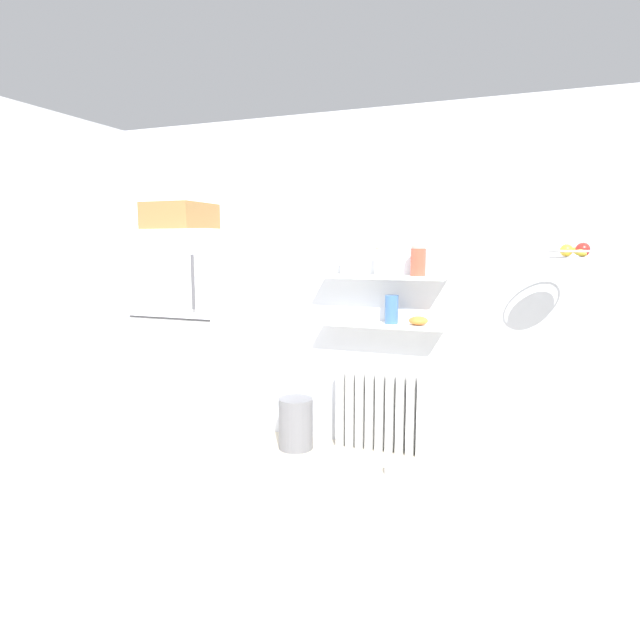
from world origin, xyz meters
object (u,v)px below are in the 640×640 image
Objects in this scene: refrigerator at (195,330)px; storage_jar_2 at (418,261)px; trash_bin at (296,423)px; vase at (392,309)px; pet_food_bowl at (398,470)px; shelf_bowl at (418,321)px; hanging_fruit_basket at (574,252)px; storage_jar_1 at (382,261)px; radiator at (381,411)px; storage_jar_0 at (347,264)px.

storage_jar_2 is at bearing 7.46° from refrigerator.
storage_jar_2 is at bearing 10.74° from trash_bin.
storage_jar_2 is at bearing -0.00° from vase.
refrigerator reaches higher than pet_food_bowl.
trash_bin is at bearing -169.40° from shelf_bowl.
hanging_fruit_basket is (1.19, -0.26, 0.43)m from vase.
storage_jar_1 is 1.51m from pet_food_bowl.
radiator is 2.18× the size of hanging_fruit_basket.
storage_jar_1 is 0.52m from shelf_bowl.
refrigerator is at bearing 175.86° from pet_food_bowl.
storage_jar_1 is at bearing 180.00° from shelf_bowl.
hanging_fruit_basket is at bearing -2.59° from trash_bin.
storage_jar_0 is 1.31m from trash_bin.
refrigerator is at bearing -172.54° from storage_jar_2.
radiator is at bearing 17.67° from trash_bin.
radiator is at bearing 167.28° from hanging_fruit_basket.
vase is 0.53× the size of trash_bin.
refrigerator is 1.36m from storage_jar_0.
radiator is at bearing 121.30° from pet_food_bowl.
hanging_fruit_basket reaches higher than storage_jar_2.
storage_jar_2 is 0.44m from shelf_bowl.
storage_jar_2 is 0.68× the size of hanging_fruit_basket.
trash_bin is (-0.71, -0.17, -0.91)m from vase.
storage_jar_0 is (1.23, 0.23, 0.55)m from refrigerator.
storage_jar_2 is at bearing -6.33° from radiator.
trash_bin is (-0.91, -0.17, -0.84)m from shelf_bowl.
pet_food_bowl is at bearing -12.10° from trash_bin.
shelf_bowl is (0.28, 0.00, -0.43)m from storage_jar_1.
vase is at bearing 167.83° from hanging_fruit_basket.
trash_bin is at bearing 3.99° from refrigerator.
refrigerator reaches higher than storage_jar_0.
storage_jar_2 is 1.54× the size of shelf_bowl.
refrigerator is 13.58× the size of shelf_bowl.
storage_jar_2 is 1.04m from hanging_fruit_basket.
storage_jar_1 is 0.65× the size of hanging_fruit_basket.
storage_jar_0 is 0.41× the size of trash_bin.
radiator is at bearing 173.94° from shelf_bowl.
storage_jar_1 is 0.96× the size of storage_jar_2.
radiator is at bearing 9.90° from refrigerator.
storage_jar_1 reaches higher than pet_food_bowl.
trash_bin is (0.87, 0.06, -0.70)m from refrigerator.
storage_jar_2 is at bearing 84.40° from pet_food_bowl.
shelf_bowl is at bearing -6.06° from radiator.
shelf_bowl is 1.08m from pet_food_bowl.
storage_jar_1 is (0.00, -0.03, 1.16)m from radiator.
trash_bin is at bearing -162.33° from radiator.
vase is 0.67× the size of hanging_fruit_basket.
storage_jar_0 is 0.85× the size of pet_food_bowl.
refrigerator reaches higher than shelf_bowl.
hanging_fruit_basket is (1.54, -0.26, 0.10)m from storage_jar_0.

